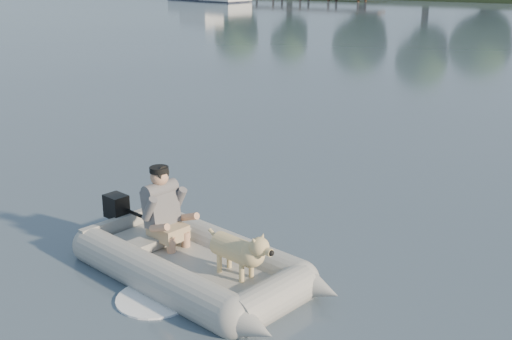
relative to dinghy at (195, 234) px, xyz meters
The scene contains 5 objects.
water 0.68m from the dinghy, 131.07° to the left, with size 160.00×160.00×0.00m, color slate.
dinghy is the anchor object (origin of this frame).
man 0.69m from the dinghy, 164.07° to the left, with size 0.69×0.59×1.03m, color #5E5D62, non-canonical shape.
dog 0.62m from the dinghy, ahead, with size 0.89×0.32×0.59m, color tan, non-canonical shape.
outboard_motor 1.61m from the dinghy, 168.31° to the left, with size 0.39×0.28×0.75m, color black, non-canonical shape.
Camera 1 is at (4.48, -5.88, 3.64)m, focal length 45.00 mm.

